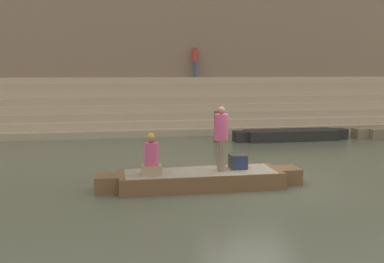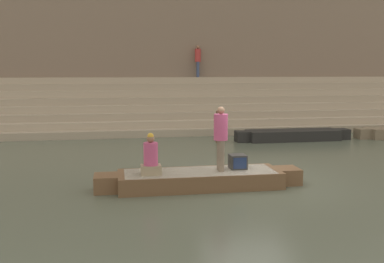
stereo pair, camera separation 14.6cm
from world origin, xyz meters
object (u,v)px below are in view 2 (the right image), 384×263
object	(u,v)px
rowboat_main	(200,179)
person_on_steps	(198,59)
person_standing	(221,134)
person_rowing	(151,158)
tv_set	(238,162)
moored_boat_shore	(293,135)
mooring_post	(218,127)

from	to	relation	value
rowboat_main	person_on_steps	world-z (taller)	person_on_steps
person_on_steps	person_standing	bearing A→B (deg)	157.33
person_rowing	tv_set	distance (m)	2.41
rowboat_main	tv_set	xyz separation A→B (m)	(1.08, 0.15, 0.39)
rowboat_main	person_rowing	distance (m)	1.45
rowboat_main	person_standing	distance (m)	1.31
rowboat_main	moored_boat_shore	xyz separation A→B (m)	(5.57, 7.16, 0.01)
person_on_steps	person_rowing	bearing A→B (deg)	149.93
person_standing	person_rowing	xyz separation A→B (m)	(-1.86, -0.11, -0.56)
rowboat_main	person_rowing	xyz separation A→B (m)	(-1.30, -0.13, 0.62)
person_standing	person_on_steps	size ratio (longest dim) A/B	0.97
person_standing	moored_boat_shore	world-z (taller)	person_standing
moored_boat_shore	mooring_post	size ratio (longest dim) A/B	3.84
moored_boat_shore	mooring_post	xyz separation A→B (m)	(-3.43, -0.09, 0.43)
person_standing	tv_set	size ratio (longest dim) A/B	3.84
mooring_post	rowboat_main	bearing A→B (deg)	-106.85
rowboat_main	person_standing	bearing A→B (deg)	-5.14
moored_boat_shore	person_on_steps	size ratio (longest dim) A/B	2.95
tv_set	person_on_steps	xyz separation A→B (m)	(1.40, 13.39, 3.09)
person_standing	tv_set	bearing A→B (deg)	13.67
moored_boat_shore	person_on_steps	bearing A→B (deg)	113.11
tv_set	person_on_steps	distance (m)	13.81
person_standing	person_rowing	distance (m)	1.94
tv_set	moored_boat_shore	size ratio (longest dim) A/B	0.09
person_standing	moored_boat_shore	xyz separation A→B (m)	(5.01, 7.18, -1.17)
person_on_steps	mooring_post	bearing A→B (deg)	162.40
person_rowing	tv_set	bearing A→B (deg)	-4.71
rowboat_main	person_on_steps	bearing A→B (deg)	76.46
rowboat_main	mooring_post	size ratio (longest dim) A/B	4.05
tv_set	person_on_steps	world-z (taller)	person_on_steps
mooring_post	person_on_steps	bearing A→B (deg)	87.00
person_standing	mooring_post	bearing A→B (deg)	73.26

